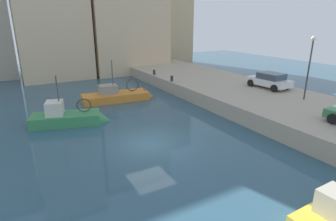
{
  "coord_description": "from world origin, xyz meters",
  "views": [
    {
      "loc": [
        -6.48,
        -13.76,
        7.12
      ],
      "look_at": [
        2.31,
        1.86,
        1.2
      ],
      "focal_mm": 29.33,
      "sensor_mm": 36.0,
      "label": 1
    }
  ],
  "objects": [
    {
      "name": "quay_wall",
      "position": [
        11.5,
        0.0,
        0.6
      ],
      "size": [
        9.0,
        56.0,
        1.2
      ],
      "primitive_type": "cube",
      "color": "#ADA08C",
      "rests_on": "ground"
    },
    {
      "name": "fishing_boat_orange",
      "position": [
        1.67,
        9.89,
        0.12
      ],
      "size": [
        6.88,
        2.75,
        4.68
      ],
      "color": "orange",
      "rests_on": "ground"
    },
    {
      "name": "parked_car_white",
      "position": [
        13.67,
        3.12,
        1.91
      ],
      "size": [
        2.26,
        3.92,
        1.39
      ],
      "color": "silver",
      "rests_on": "quay_wall"
    },
    {
      "name": "water_surface",
      "position": [
        0.0,
        0.0,
        0.0
      ],
      "size": [
        80.0,
        80.0,
        0.0
      ],
      "primitive_type": "plane",
      "color": "#2D5166",
      "rests_on": "ground"
    },
    {
      "name": "fishing_boat_green",
      "position": [
        -3.49,
        5.81,
        0.13
      ],
      "size": [
        5.76,
        3.21,
        4.37
      ],
      "color": "#388951",
      "rests_on": "ground"
    },
    {
      "name": "waterfront_building_west_mid",
      "position": [
        8.03,
        24.47,
        8.74
      ],
      "size": [
        10.72,
        8.53,
        17.44
      ],
      "color": "beige",
      "rests_on": "ground"
    },
    {
      "name": "waterfront_building_central",
      "position": [
        16.05,
        28.76,
        7.72
      ],
      "size": [
        9.55,
        6.3,
        15.4
      ],
      "color": "#D1B284",
      "rests_on": "ground"
    },
    {
      "name": "quay_streetlamp",
      "position": [
        13.0,
        -0.94,
        4.45
      ],
      "size": [
        0.36,
        0.36,
        4.83
      ],
      "color": "#38383D",
      "rests_on": "quay_wall"
    },
    {
      "name": "mooring_bollard_north",
      "position": [
        7.35,
        14.0,
        1.48
      ],
      "size": [
        0.28,
        0.28,
        0.55
      ],
      "primitive_type": "cylinder",
      "color": "#2D2D33",
      "rests_on": "quay_wall"
    },
    {
      "name": "mooring_bollard_mid",
      "position": [
        7.35,
        10.0,
        1.48
      ],
      "size": [
        0.28,
        0.28,
        0.55
      ],
      "primitive_type": "cylinder",
      "color": "#2D2D33",
      "rests_on": "quay_wall"
    }
  ]
}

